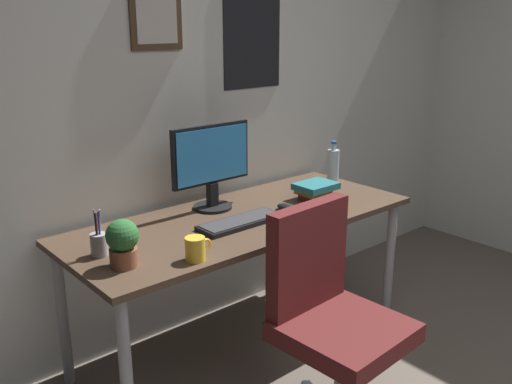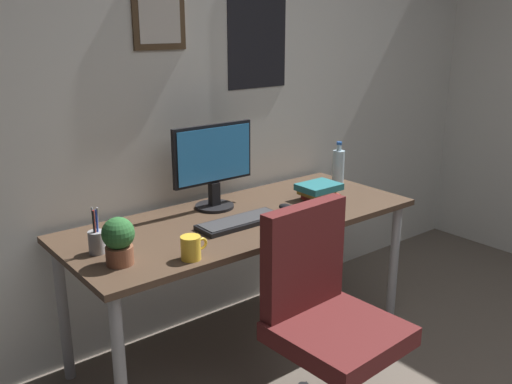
% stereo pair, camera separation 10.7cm
% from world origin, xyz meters
% --- Properties ---
extents(wall_back, '(4.40, 0.10, 2.60)m').
position_xyz_m(wall_back, '(-0.00, 2.15, 1.30)').
color(wall_back, silver).
rests_on(wall_back, ground_plane).
extents(desk, '(1.78, 0.72, 0.72)m').
position_xyz_m(desk, '(-0.18, 1.71, 0.65)').
color(desk, '#4C3828').
rests_on(desk, ground_plane).
extents(office_chair, '(0.56, 0.57, 0.95)m').
position_xyz_m(office_chair, '(-0.29, 1.03, 0.53)').
color(office_chair, '#591E1E').
rests_on(office_chair, ground_plane).
extents(monitor, '(0.46, 0.20, 0.43)m').
position_xyz_m(monitor, '(-0.22, 1.91, 0.96)').
color(monitor, black).
rests_on(monitor, desk).
extents(keyboard, '(0.43, 0.15, 0.03)m').
position_xyz_m(keyboard, '(-0.26, 1.63, 0.74)').
color(keyboard, black).
rests_on(keyboard, desk).
extents(computer_mouse, '(0.06, 0.11, 0.04)m').
position_xyz_m(computer_mouse, '(0.04, 1.63, 0.74)').
color(computer_mouse, black).
rests_on(computer_mouse, desk).
extents(water_bottle, '(0.07, 0.07, 0.25)m').
position_xyz_m(water_bottle, '(0.61, 1.82, 0.83)').
color(water_bottle, silver).
rests_on(water_bottle, desk).
extents(coffee_mug_near, '(0.12, 0.08, 0.10)m').
position_xyz_m(coffee_mug_near, '(-0.66, 1.43, 0.77)').
color(coffee_mug_near, yellow).
rests_on(coffee_mug_near, desk).
extents(potted_plant, '(0.13, 0.13, 0.20)m').
position_xyz_m(potted_plant, '(-0.91, 1.56, 0.83)').
color(potted_plant, brown).
rests_on(potted_plant, desk).
extents(pen_cup, '(0.07, 0.07, 0.20)m').
position_xyz_m(pen_cup, '(-0.93, 1.72, 0.78)').
color(pen_cup, '#9EA0A5').
rests_on(pen_cup, desk).
extents(book_stack_left, '(0.22, 0.17, 0.09)m').
position_xyz_m(book_stack_left, '(0.30, 1.68, 0.77)').
color(book_stack_left, '#B22D28').
rests_on(book_stack_left, desk).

